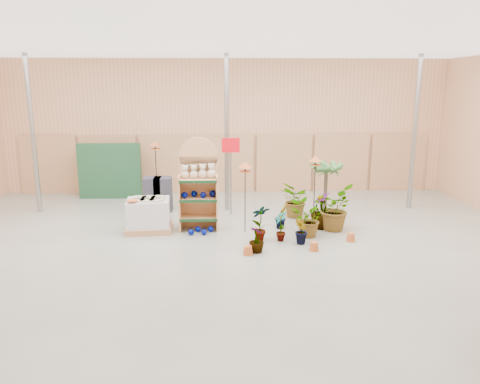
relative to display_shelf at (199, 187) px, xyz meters
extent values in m
cube|color=gray|center=(0.75, -1.74, -1.13)|extent=(15.00, 12.00, 0.10)
cube|color=white|center=(0.75, -1.74, 3.47)|extent=(15.00, 12.00, 0.10)
cube|color=tan|center=(0.75, 4.31, 1.17)|extent=(15.00, 0.10, 4.50)
cylinder|color=gray|center=(-4.75, 1.76, 1.17)|extent=(0.14, 0.14, 4.50)
cylinder|color=gray|center=(6.25, 1.76, 1.17)|extent=(0.14, 0.14, 4.50)
cylinder|color=gray|center=(0.75, 1.76, 1.17)|extent=(0.14, 0.14, 4.50)
cube|color=#B07C54|center=(-5.25, 4.18, -0.08)|extent=(1.90, 0.06, 2.00)
cube|color=#B07C54|center=(-3.25, 4.18, -0.08)|extent=(1.90, 0.06, 2.00)
cube|color=#B07C54|center=(-1.25, 4.18, -0.08)|extent=(1.90, 0.06, 2.00)
cube|color=#B07C54|center=(0.75, 4.18, -0.08)|extent=(1.90, 0.06, 2.00)
cube|color=#B07C54|center=(2.75, 4.18, -0.08)|extent=(1.90, 0.06, 2.00)
cube|color=#B07C54|center=(4.75, 4.18, -0.08)|extent=(1.90, 0.06, 2.00)
cube|color=#B07C54|center=(6.75, 4.18, -0.08)|extent=(1.90, 0.06, 2.00)
cube|color=tan|center=(0.00, 0.11, -0.14)|extent=(0.99, 0.09, 1.86)
cylinder|color=tan|center=(0.00, 0.11, 0.79)|extent=(0.99, 0.09, 0.99)
cube|color=tan|center=(0.00, -0.18, -0.75)|extent=(0.94, 0.55, 0.04)
cube|color=#0F3819|center=(0.00, -0.45, -0.75)|extent=(0.94, 0.03, 0.07)
cube|color=tan|center=(0.00, -0.18, -0.25)|extent=(0.94, 0.55, 0.04)
cube|color=#0F3819|center=(0.00, -0.45, -0.25)|extent=(0.94, 0.03, 0.07)
cube|color=tan|center=(0.00, -0.18, 0.24)|extent=(0.94, 0.55, 0.04)
cube|color=#0F3819|center=(0.00, -0.45, 0.24)|extent=(0.94, 0.03, 0.07)
cube|color=tan|center=(-0.47, -0.18, -0.36)|extent=(0.04, 0.55, 1.42)
cube|color=tan|center=(0.47, -0.18, -0.36)|extent=(0.04, 0.55, 1.42)
sphere|color=beige|center=(-0.33, -0.11, 0.36)|extent=(0.20, 0.20, 0.20)
sphere|color=beige|center=(-0.33, -0.11, 0.52)|extent=(0.15, 0.15, 0.15)
sphere|color=beige|center=(-0.11, -0.11, 0.36)|extent=(0.21, 0.21, 0.21)
sphere|color=beige|center=(-0.11, -0.11, 0.53)|extent=(0.15, 0.15, 0.15)
sphere|color=beige|center=(0.11, -0.11, 0.37)|extent=(0.22, 0.22, 0.22)
sphere|color=beige|center=(0.11, -0.11, 0.54)|extent=(0.15, 0.15, 0.15)
sphere|color=beige|center=(0.33, -0.11, 0.37)|extent=(0.23, 0.23, 0.23)
sphere|color=beige|center=(0.33, -0.11, 0.55)|extent=(0.15, 0.15, 0.15)
sphere|color=#000B70|center=(-0.35, -0.20, -0.15)|extent=(0.16, 0.16, 0.16)
sphere|color=#000B70|center=(-0.12, -0.07, -0.15)|extent=(0.16, 0.16, 0.16)
sphere|color=#000B70|center=(0.12, -0.20, -0.15)|extent=(0.16, 0.16, 0.16)
sphere|color=#000B70|center=(0.35, -0.07, -0.15)|extent=(0.16, 0.16, 0.16)
sphere|color=#000B70|center=(-0.18, -0.62, -1.00)|extent=(0.15, 0.15, 0.15)
sphere|color=#000B70|center=(-0.02, -0.38, -1.00)|extent=(0.15, 0.15, 0.15)
sphere|color=#000B70|center=(0.14, -0.62, -1.00)|extent=(0.15, 0.15, 0.15)
sphere|color=#000B70|center=(0.30, -0.38, -1.00)|extent=(0.15, 0.15, 0.15)
cube|color=#B07C54|center=(-1.28, -0.19, -1.00)|extent=(1.22, 1.05, 0.14)
cube|color=silver|center=(-1.28, -0.19, -0.60)|extent=(1.12, 0.94, 0.67)
cylinder|color=#B6A98C|center=(-1.52, -0.34, -0.24)|extent=(0.38, 0.38, 0.04)
cylinder|color=#B6A98C|center=(-1.28, -0.34, -0.24)|extent=(0.38, 0.38, 0.04)
cylinder|color=#B6A98C|center=(-1.04, -0.34, -0.24)|extent=(0.38, 0.38, 0.04)
cylinder|color=#B6A98C|center=(-1.52, -0.05, -0.24)|extent=(0.38, 0.38, 0.04)
cylinder|color=#B6A98C|center=(-1.28, -0.05, -0.24)|extent=(0.38, 0.38, 0.04)
cylinder|color=#B6A98C|center=(-1.04, -0.05, -0.24)|extent=(0.38, 0.38, 0.04)
cube|color=#24242D|center=(-1.14, 1.76, -0.83)|extent=(0.50, 0.50, 0.50)
cube|color=#24242D|center=(-1.14, 1.76, -0.33)|extent=(0.50, 0.50, 0.50)
cube|color=#24242D|center=(-1.44, 1.76, -0.83)|extent=(0.50, 0.50, 0.50)
cube|color=#24242D|center=(-1.44, 1.76, -0.33)|extent=(0.50, 0.50, 0.50)
cube|color=#1C4729|center=(-3.05, 3.46, -0.18)|extent=(2.00, 0.30, 1.80)
cylinder|color=gray|center=(0.85, 1.26, 0.02)|extent=(0.05, 0.05, 2.20)
cube|color=red|center=(0.85, 1.22, 0.92)|extent=(0.50, 0.03, 0.40)
cylinder|color=black|center=(1.17, -0.44, -0.30)|extent=(0.02, 0.02, 1.56)
cylinder|color=#BB5828|center=(1.17, -0.44, 0.48)|extent=(0.30, 0.30, 0.02)
cone|color=#BB5828|center=(1.17, -0.44, 0.65)|extent=(0.34, 0.34, 0.14)
cylinder|color=black|center=(3.01, 0.11, -0.27)|extent=(0.02, 0.02, 1.62)
cylinder|color=#BB5828|center=(3.01, 0.11, 0.54)|extent=(0.30, 0.30, 0.02)
cone|color=#BB5828|center=(3.01, 0.11, 0.71)|extent=(0.34, 0.34, 0.14)
cylinder|color=black|center=(-1.43, 2.54, -0.21)|extent=(0.02, 0.02, 1.73)
cylinder|color=#BB5828|center=(-1.43, 2.54, 0.66)|extent=(0.30, 0.30, 0.02)
cone|color=#BB5828|center=(-1.43, 2.54, 0.83)|extent=(0.34, 0.34, 0.14)
cylinder|color=#4C402E|center=(3.45, 0.72, -0.41)|extent=(0.10, 0.10, 1.33)
imported|color=#3C7033|center=(1.50, -1.08, -0.63)|extent=(0.55, 0.47, 0.89)
imported|color=#3C7033|center=(2.66, -0.86, -0.62)|extent=(0.90, 0.81, 0.90)
imported|color=#3C7033|center=(3.15, -0.18, -0.60)|extent=(0.56, 0.56, 0.96)
imported|color=#3C7033|center=(3.14, 0.35, -0.76)|extent=(0.36, 0.40, 0.62)
imported|color=#3C7033|center=(2.12, -0.13, -0.75)|extent=(0.44, 0.45, 0.64)
imported|color=#3C7033|center=(2.67, 0.88, -0.58)|extent=(0.97, 1.05, 0.99)
imported|color=#3C7033|center=(1.35, -1.90, -0.78)|extent=(0.47, 0.47, 0.60)
imported|color=#3C7033|center=(1.98, -1.13, -0.71)|extent=(0.34, 0.43, 0.73)
imported|color=#3C7033|center=(2.43, -1.41, -0.75)|extent=(0.31, 0.38, 0.65)
imported|color=#3C7033|center=(3.43, -0.29, -0.50)|extent=(1.25, 1.32, 1.16)
camera|label=1|loc=(0.58, -11.72, 2.56)|focal=35.00mm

